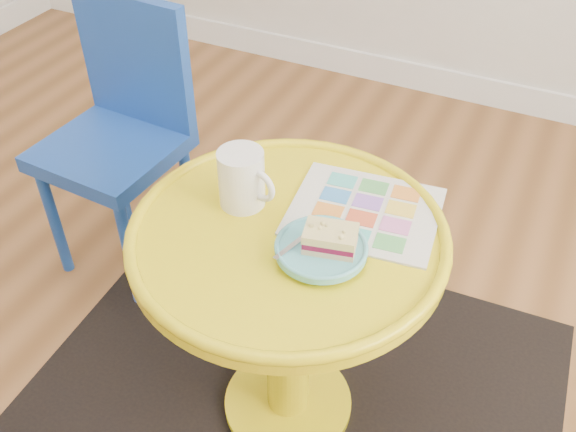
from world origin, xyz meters
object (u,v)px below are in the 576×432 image
at_px(side_table, 288,290).
at_px(mug, 242,177).
at_px(chair, 122,125).
at_px(newspaper, 364,211).
at_px(plate, 321,249).

relative_size(side_table, mug, 4.74).
relative_size(side_table, chair, 0.79).
bearing_deg(newspaper, chair, 157.94).
height_order(mug, plate, mug).
bearing_deg(newspaper, side_table, -139.91).
xyz_separation_m(side_table, chair, (-0.68, 0.34, 0.03)).
bearing_deg(side_table, mug, 161.16).
distance_m(newspaper, mug, 0.25).
distance_m(mug, plate, 0.22).
xyz_separation_m(newspaper, plate, (-0.03, -0.15, 0.01)).
height_order(side_table, chair, chair).
distance_m(side_table, newspaper, 0.24).
height_order(chair, mug, chair).
distance_m(chair, mug, 0.67).
bearing_deg(side_table, newspaper, 46.59).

